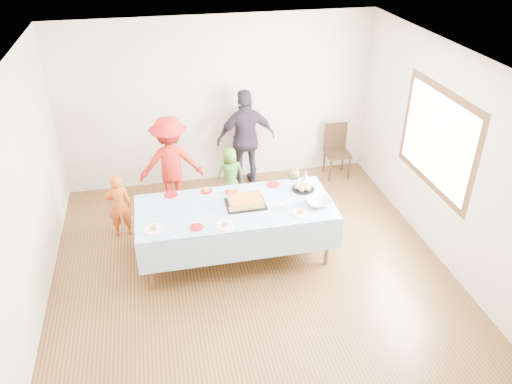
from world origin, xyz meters
TOP-DOWN VIEW (x-y plane):
  - ground at (0.00, 0.00)m, footprint 5.00×5.00m
  - room_walls at (0.05, 0.00)m, footprint 5.04×5.04m
  - party_table at (-0.14, 0.29)m, footprint 2.50×1.10m
  - birthday_cake at (0.00, 0.32)m, footprint 0.50×0.39m
  - rolls_tray at (0.83, 0.52)m, footprint 0.30×0.30m
  - punch_bowl at (0.91, 0.11)m, footprint 0.32×0.32m
  - party_hat at (0.93, 0.73)m, footprint 0.10×0.10m
  - fork_pile at (0.48, 0.12)m, footprint 0.24×0.18m
  - plate_red_far_a at (-0.91, 0.75)m, footprint 0.18×0.18m
  - plate_red_far_b at (-0.45, 0.74)m, footprint 0.16×0.16m
  - plate_red_far_c at (-0.13, 0.64)m, footprint 0.17×0.17m
  - plate_red_far_d at (0.47, 0.72)m, footprint 0.19×0.19m
  - plate_red_near at (-0.67, -0.07)m, footprint 0.17×0.17m
  - plate_white_left at (-1.16, -0.01)m, footprint 0.24×0.24m
  - plate_white_mid at (-0.33, -0.11)m, footprint 0.23×0.23m
  - plate_white_right at (0.62, -0.04)m, footprint 0.20×0.20m
  - dining_chair at (1.95, 2.22)m, footprint 0.40×0.40m
  - toddler_left at (-1.63, 1.13)m, footprint 0.35×0.23m
  - toddler_mid at (0.04, 1.76)m, footprint 0.45×0.31m
  - toddler_right at (0.78, 0.90)m, footprint 0.46×0.37m
  - adult_left at (-0.85, 1.74)m, footprint 0.96×0.55m
  - adult_right at (0.38, 2.20)m, footprint 0.98×0.47m

SIDE VIEW (x-z plane):
  - ground at x=0.00m, z-range 0.00..0.00m
  - toddler_mid at x=0.04m, z-range 0.00..0.89m
  - toddler_right at x=0.78m, z-range 0.00..0.90m
  - toddler_left at x=-1.63m, z-range 0.00..0.96m
  - dining_chair at x=1.95m, z-range 0.05..0.95m
  - party_table at x=-0.14m, z-range 0.33..1.11m
  - adult_left at x=-0.85m, z-range 0.00..1.48m
  - plate_red_far_a at x=-0.91m, z-range 0.78..0.79m
  - plate_red_far_b at x=-0.45m, z-range 0.78..0.79m
  - plate_red_far_c at x=-0.13m, z-range 0.78..0.79m
  - plate_red_far_d at x=0.47m, z-range 0.78..0.79m
  - plate_red_near at x=-0.67m, z-range 0.78..0.79m
  - plate_white_left at x=-1.16m, z-range 0.78..0.79m
  - plate_white_mid at x=-0.33m, z-range 0.78..0.79m
  - plate_white_right at x=0.62m, z-range 0.78..0.79m
  - fork_pile at x=0.48m, z-range 0.78..0.85m
  - adult_right at x=0.38m, z-range 0.00..1.63m
  - rolls_tray at x=0.83m, z-range 0.77..0.86m
  - punch_bowl at x=0.91m, z-range 0.78..0.86m
  - birthday_cake at x=0.00m, z-range 0.78..0.87m
  - party_hat at x=0.93m, z-range 0.78..0.96m
  - room_walls at x=0.05m, z-range 0.41..3.13m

